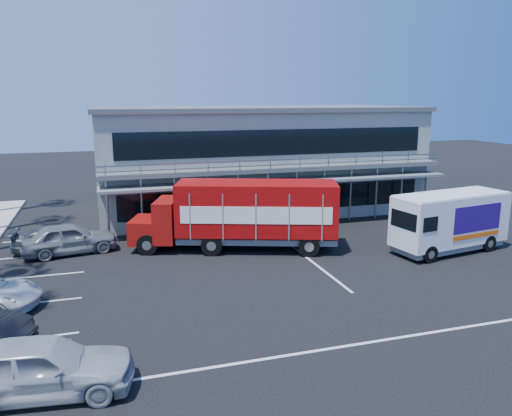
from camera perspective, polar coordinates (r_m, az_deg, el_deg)
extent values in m
plane|color=black|center=(22.28, 3.97, -8.39)|extent=(120.00, 120.00, 0.00)
cube|color=gray|center=(36.25, -0.05, 5.50)|extent=(22.00, 10.00, 7.00)
cube|color=#515454|center=(35.98, -0.05, 11.28)|extent=(22.40, 10.40, 0.30)
cube|color=#515454|center=(30.97, 3.01, 4.46)|extent=(22.00, 1.20, 0.25)
cube|color=gray|center=(30.39, 3.38, 5.25)|extent=(22.00, 0.08, 0.90)
cube|color=slate|center=(30.80, 3.19, 3.09)|extent=(22.00, 1.80, 0.15)
cube|color=black|center=(31.85, 2.61, 1.04)|extent=(20.00, 0.06, 1.60)
cube|color=black|center=(31.33, 2.68, 7.50)|extent=(20.00, 0.06, 1.60)
cube|color=maroon|center=(27.27, -12.42, -2.44)|extent=(2.13, 2.68, 1.24)
cube|color=maroon|center=(26.87, -10.13, -1.31)|extent=(1.82, 2.79, 2.18)
cube|color=black|center=(26.73, -10.18, -0.01)|extent=(0.77, 2.10, 0.73)
cube|color=#A70A0A|center=(26.15, 0.09, 0.03)|extent=(8.68, 5.15, 2.69)
cube|color=slate|center=(26.55, 0.09, -3.36)|extent=(8.55, 4.78, 0.31)
cube|color=white|center=(24.90, 0.00, -0.86)|extent=(7.22, 2.51, 0.88)
cube|color=white|center=(27.45, 0.17, 0.40)|extent=(7.22, 2.51, 0.88)
cylinder|color=black|center=(26.27, -12.32, -4.14)|extent=(1.11, 0.62, 1.08)
cylinder|color=black|center=(28.40, -11.21, -2.83)|extent=(1.11, 0.62, 1.08)
cylinder|color=black|center=(25.66, -5.10, -4.29)|extent=(1.11, 0.62, 1.08)
cylinder|color=black|center=(27.84, -4.54, -2.93)|extent=(1.11, 0.62, 1.08)
cylinder|color=black|center=(25.55, 6.08, -4.39)|extent=(1.11, 0.62, 1.08)
cylinder|color=black|center=(27.73, 5.74, -3.02)|extent=(1.11, 0.62, 1.08)
cube|color=white|center=(27.86, 21.29, -1.14)|extent=(6.62, 3.16, 2.54)
cube|color=slate|center=(28.21, 21.07, -3.92)|extent=(6.33, 2.91, 0.32)
cube|color=black|center=(25.60, 16.55, -1.33)|extent=(0.34, 1.77, 0.86)
cube|color=white|center=(27.60, 21.51, 1.48)|extent=(6.48, 3.10, 0.07)
cube|color=#270B6A|center=(27.66, 24.01, -1.08)|extent=(3.23, 0.55, 1.36)
cube|color=#270B6A|center=(29.07, 20.70, -0.18)|extent=(3.23, 0.55, 1.36)
cube|color=#F2590C|center=(27.87, 23.86, -2.90)|extent=(3.23, 0.54, 0.23)
cylinder|color=black|center=(25.96, 19.21, -5.00)|extent=(0.90, 0.42, 0.87)
cylinder|color=black|center=(27.27, 16.35, -3.97)|extent=(0.90, 0.42, 0.87)
cylinder|color=black|center=(29.01, 25.03, -3.68)|extent=(0.90, 0.42, 0.87)
cylinder|color=black|center=(30.19, 22.21, -2.82)|extent=(0.90, 0.42, 0.87)
imported|color=#A8ACAF|center=(15.28, -23.27, -16.33)|extent=(5.07, 2.55, 1.66)
imported|color=#2D343C|center=(28.07, -21.70, -3.43)|extent=(4.67, 2.23, 1.31)
imported|color=slate|center=(27.59, -20.56, -3.28)|extent=(5.00, 2.75, 1.61)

